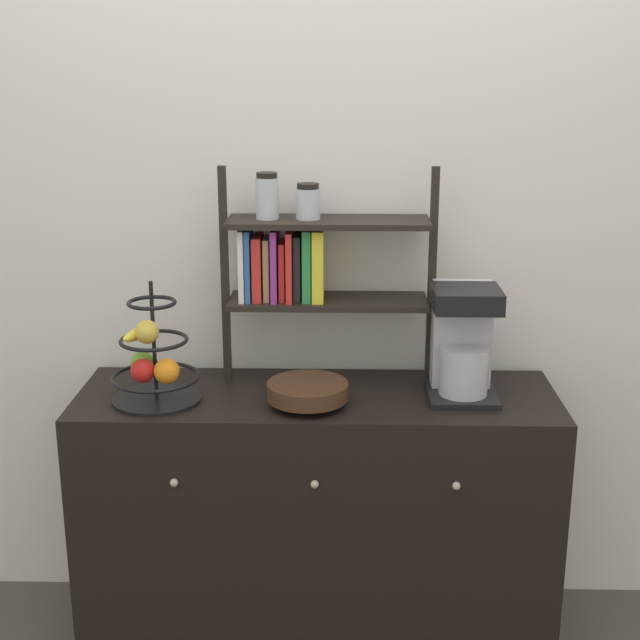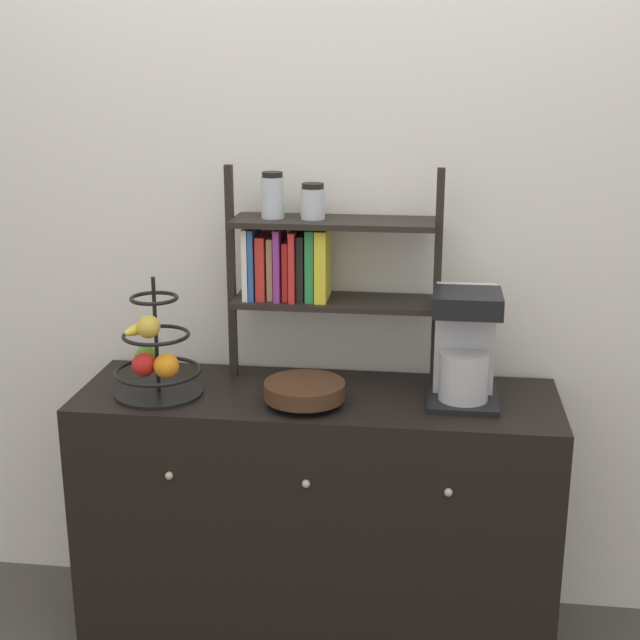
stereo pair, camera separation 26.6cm
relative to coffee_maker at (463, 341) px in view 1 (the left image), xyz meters
The scene contains 6 objects.
wall_back 0.59m from the coffee_maker, 149.00° to the left, with size 7.00×0.05×2.60m, color silver.
sideboard 0.73m from the coffee_maker, behind, with size 1.47×0.49×0.83m.
coffee_maker is the anchor object (origin of this frame).
fruit_stand 0.93m from the coffee_maker, behind, with size 0.27×0.27×0.37m.
wooden_bowl 0.49m from the coffee_maker, 167.51° to the right, with size 0.24×0.24×0.07m.
shelf_hutch 0.56m from the coffee_maker, 165.68° to the left, with size 0.67×0.20×0.68m.
Camera 1 is at (0.07, -2.32, 1.81)m, focal length 50.00 mm.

